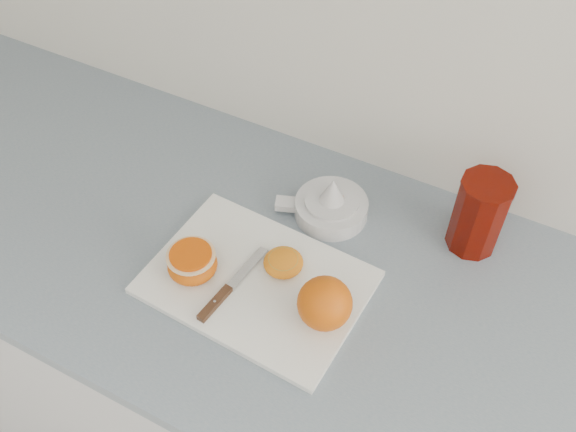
{
  "coord_description": "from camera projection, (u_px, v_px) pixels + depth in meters",
  "views": [
    {
      "loc": [
        0.02,
        1.12,
        1.76
      ],
      "look_at": [
        -0.31,
        1.75,
        0.96
      ],
      "focal_mm": 40.0,
      "sensor_mm": 36.0,
      "label": 1
    }
  ],
  "objects": [
    {
      "name": "counter",
      "position": [
        321.0,
        404.0,
        1.39
      ],
      "size": [
        2.39,
        0.64,
        0.89
      ],
      "color": "silver",
      "rests_on": "ground"
    },
    {
      "name": "cutting_board",
      "position": [
        257.0,
        282.0,
        1.06
      ],
      "size": [
        0.36,
        0.27,
        0.01
      ],
      "primitive_type": "cube",
      "rotation": [
        0.0,
        0.0,
        -0.05
      ],
      "color": "white",
      "rests_on": "counter"
    },
    {
      "name": "whole_orange",
      "position": [
        325.0,
        303.0,
        0.97
      ],
      "size": [
        0.09,
        0.09,
        0.09
      ],
      "color": "#E14411",
      "rests_on": "cutting_board"
    },
    {
      "name": "half_orange",
      "position": [
        192.0,
        263.0,
        1.04
      ],
      "size": [
        0.08,
        0.08,
        0.05
      ],
      "color": "#E14411",
      "rests_on": "cutting_board"
    },
    {
      "name": "squeezed_shell",
      "position": [
        283.0,
        262.0,
        1.06
      ],
      "size": [
        0.07,
        0.07,
        0.03
      ],
      "color": "orange",
      "rests_on": "cutting_board"
    },
    {
      "name": "paring_knife",
      "position": [
        221.0,
        297.0,
        1.03
      ],
      "size": [
        0.03,
        0.17,
        0.01
      ],
      "color": "#4E2A1E",
      "rests_on": "cutting_board"
    },
    {
      "name": "citrus_juicer",
      "position": [
        331.0,
        205.0,
        1.15
      ],
      "size": [
        0.17,
        0.13,
        0.09
      ],
      "color": "white",
      "rests_on": "counter"
    },
    {
      "name": "red_tumbler",
      "position": [
        478.0,
        216.0,
        1.07
      ],
      "size": [
        0.09,
        0.09,
        0.15
      ],
      "color": "#590800",
      "rests_on": "counter"
    }
  ]
}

